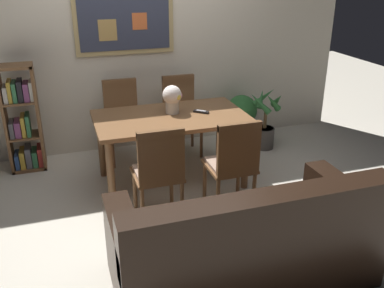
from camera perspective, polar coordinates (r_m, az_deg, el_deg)
The scene contains 13 objects.
ground_plane at distance 4.13m, azimuth -2.53°, elevation -7.43°, with size 12.00×12.00×0.00m, color beige.
wall_back_with_painting at distance 5.07m, azimuth -7.49°, elevation 13.88°, with size 5.20×0.14×2.60m.
dining_table at distance 4.20m, azimuth -2.85°, elevation 2.60°, with size 1.48×0.87×0.72m.
dining_chair_far_left at distance 4.86m, azimuth -9.31°, elevation 4.03°, with size 0.40×0.41×0.91m.
dining_chair_near_left at distance 3.53m, azimuth -4.47°, elevation -3.24°, with size 0.40×0.41×0.91m.
dining_chair_far_right at distance 4.97m, azimuth -1.51°, elevation 4.77°, with size 0.40×0.41×0.91m.
dining_chair_near_right at distance 3.67m, azimuth 5.58°, elevation -2.15°, with size 0.40×0.41×0.91m.
leather_couch at distance 3.03m, azimuth 7.07°, elevation -13.29°, with size 1.80×0.84×0.84m.
bookshelf at distance 4.88m, azimuth -21.72°, elevation 2.76°, with size 0.36×0.28×1.15m.
potted_ivy at distance 5.41m, azimuth 6.65°, elevation 3.77°, with size 0.39×0.39×0.59m.
potted_palm at distance 5.21m, azimuth 9.78°, elevation 2.63°, with size 0.43×0.43×0.74m.
flower_vase at distance 4.20m, azimuth -2.64°, elevation 6.24°, with size 0.21×0.19×0.28m.
tv_remote at distance 4.25m, azimuth 1.23°, elevation 4.36°, with size 0.15×0.14×0.02m.
Camera 1 is at (-0.93, -3.44, 2.09)m, focal length 39.74 mm.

